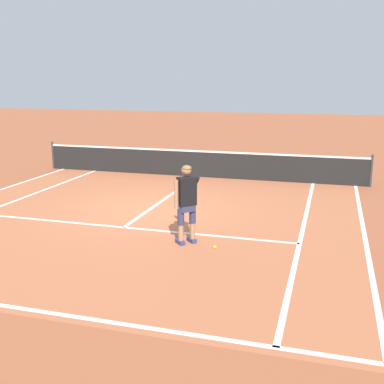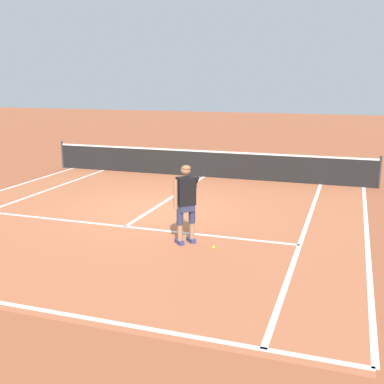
% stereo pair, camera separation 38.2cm
% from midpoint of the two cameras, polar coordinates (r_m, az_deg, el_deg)
% --- Properties ---
extents(ground_plane, '(80.00, 80.00, 0.00)m').
position_cam_midpoint_polar(ground_plane, '(13.02, -3.85, -2.07)').
color(ground_plane, '#9E5133').
extents(court_inner_surface, '(10.98, 11.06, 0.00)m').
position_cam_midpoint_polar(court_inner_surface, '(12.48, -4.93, -2.76)').
color(court_inner_surface, '#B2603D').
rests_on(court_inner_surface, ground).
extents(line_baseline, '(10.98, 0.10, 0.01)m').
position_cam_midpoint_polar(line_baseline, '(8.19, -20.30, -12.39)').
color(line_baseline, white).
rests_on(line_baseline, ground).
extents(line_service, '(8.23, 0.10, 0.01)m').
position_cam_midpoint_polar(line_service, '(11.55, -7.04, -4.13)').
color(line_service, white).
rests_on(line_service, ground).
extents(line_centre_service, '(0.10, 6.40, 0.01)m').
position_cam_midpoint_polar(line_centre_service, '(14.39, -1.55, -0.55)').
color(line_centre_service, white).
rests_on(line_centre_service, ground).
extents(line_singles_left, '(0.10, 10.66, 0.01)m').
position_cam_midpoint_polar(line_singles_left, '(14.57, -19.94, -1.18)').
color(line_singles_left, white).
rests_on(line_singles_left, ground).
extents(line_singles_right, '(0.10, 10.66, 0.01)m').
position_cam_midpoint_polar(line_singles_right, '(11.53, 14.25, -4.48)').
color(line_singles_right, white).
rests_on(line_singles_right, ground).
extents(line_doubles_right, '(0.10, 10.66, 0.01)m').
position_cam_midpoint_polar(line_doubles_right, '(11.52, 21.10, -4.98)').
color(line_doubles_right, white).
rests_on(line_doubles_right, ground).
extents(tennis_net, '(11.96, 0.08, 1.07)m').
position_cam_midpoint_polar(tennis_net, '(17.26, 2.11, 3.45)').
color(tennis_net, '#333338').
rests_on(tennis_net, ground).
extents(tennis_player, '(0.73, 1.16, 1.71)m').
position_cam_midpoint_polar(tennis_player, '(10.07, 0.33, -0.80)').
color(tennis_player, navy).
rests_on(tennis_player, ground).
extents(tennis_ball_near_feet, '(0.07, 0.07, 0.07)m').
position_cam_midpoint_polar(tennis_ball_near_feet, '(10.01, 3.69, -6.63)').
color(tennis_ball_near_feet, '#CCE02D').
rests_on(tennis_ball_near_feet, ground).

